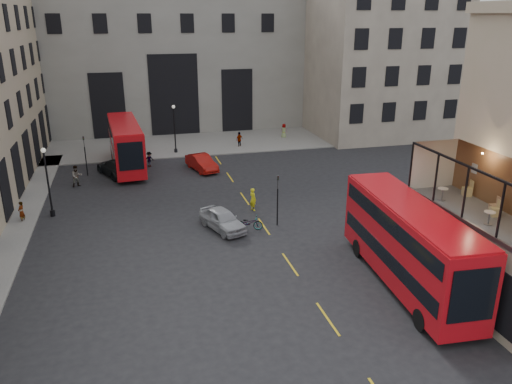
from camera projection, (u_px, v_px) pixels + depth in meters
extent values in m
plane|color=black|center=(364.00, 313.00, 25.53)|extent=(140.00, 140.00, 0.00)
cube|color=black|center=(454.00, 267.00, 26.04)|extent=(0.08, 9.20, 3.00)
cube|color=beige|center=(434.00, 164.00, 29.61)|extent=(3.00, 0.04, 2.90)
cube|color=black|center=(496.00, 164.00, 24.56)|extent=(3.00, 10.00, 0.04)
cube|color=slate|center=(461.00, 219.00, 25.14)|extent=(0.12, 10.00, 0.18)
cube|color=black|center=(469.00, 167.00, 24.22)|extent=(0.12, 10.00, 0.10)
cube|color=beige|center=(474.00, 169.00, 28.25)|extent=(0.04, 0.45, 0.55)
cylinder|color=#FFD899|center=(482.00, 153.00, 26.59)|extent=(0.12, 0.12, 0.05)
cube|color=tan|center=(480.00, 259.00, 26.32)|extent=(3.00, 11.00, 4.50)
cube|color=slate|center=(486.00, 219.00, 25.55)|extent=(3.00, 10.00, 0.10)
cube|color=gray|center=(169.00, 59.00, 65.09)|extent=(34.00, 10.00, 18.00)
cube|color=black|center=(174.00, 96.00, 61.83)|extent=(6.00, 0.12, 10.00)
cube|color=black|center=(108.00, 106.00, 60.26)|extent=(4.00, 0.12, 8.00)
cube|color=black|center=(237.00, 101.00, 64.07)|extent=(4.00, 0.12, 8.00)
cube|color=#A89C87|center=(372.00, 52.00, 63.41)|extent=(16.00, 18.00, 20.00)
cube|color=slate|center=(172.00, 144.00, 58.73)|extent=(40.00, 12.00, 0.12)
cylinder|color=black|center=(277.00, 207.00, 35.76)|extent=(0.10, 0.10, 2.80)
imported|color=black|center=(278.00, 182.00, 35.12)|extent=(0.16, 0.20, 1.00)
cylinder|color=black|center=(86.00, 161.00, 47.02)|extent=(0.10, 0.10, 2.80)
imported|color=black|center=(84.00, 142.00, 46.38)|extent=(0.16, 0.20, 1.00)
cylinder|color=black|center=(48.00, 185.00, 37.05)|extent=(0.14, 0.14, 5.00)
cylinder|color=black|center=(52.00, 213.00, 37.81)|extent=(0.36, 0.36, 0.50)
sphere|color=silver|center=(43.00, 150.00, 36.17)|extent=(0.36, 0.36, 0.36)
cylinder|color=black|center=(175.00, 131.00, 54.26)|extent=(0.14, 0.14, 5.00)
cylinder|color=black|center=(176.00, 151.00, 55.01)|extent=(0.36, 0.36, 0.50)
sphere|color=silver|center=(173.00, 107.00, 53.37)|extent=(0.36, 0.36, 0.36)
cube|color=#B80C15|center=(408.00, 243.00, 27.44)|extent=(3.52, 12.13, 4.25)
cube|color=black|center=(407.00, 253.00, 27.64)|extent=(3.51, 11.48, 0.87)
cube|color=black|center=(411.00, 221.00, 27.00)|extent=(3.51, 11.48, 0.87)
cube|color=#B80C15|center=(412.00, 207.00, 26.72)|extent=(3.39, 11.88, 0.13)
cylinder|color=black|center=(358.00, 248.00, 31.44)|extent=(0.38, 1.11, 1.09)
cylinder|color=black|center=(395.00, 245.00, 31.88)|extent=(0.38, 1.11, 1.09)
cylinder|color=black|center=(421.00, 320.00, 24.01)|extent=(0.38, 1.11, 1.09)
cylinder|color=black|center=(468.00, 315.00, 24.45)|extent=(0.38, 1.11, 1.09)
cube|color=#B80C12|center=(126.00, 144.00, 48.97)|extent=(3.40, 11.72, 4.10)
cube|color=black|center=(126.00, 150.00, 49.16)|extent=(3.40, 11.09, 0.84)
cube|color=black|center=(124.00, 131.00, 48.54)|extent=(3.40, 11.09, 0.84)
cube|color=#B80C12|center=(124.00, 123.00, 48.27)|extent=(3.28, 11.48, 0.13)
cylinder|color=black|center=(113.00, 155.00, 52.57)|extent=(0.36, 1.07, 1.05)
cylinder|color=black|center=(136.00, 153.00, 53.28)|extent=(0.36, 1.07, 1.05)
cylinder|color=black|center=(118.00, 176.00, 45.64)|extent=(0.36, 1.07, 1.05)
cylinder|color=black|center=(144.00, 173.00, 46.35)|extent=(0.36, 1.07, 1.05)
imported|color=#9FA1A7|center=(222.00, 219.00, 35.30)|extent=(3.19, 4.75, 1.50)
imported|color=#940D09|center=(202.00, 163.00, 48.84)|extent=(2.84, 4.94, 1.54)
imported|color=black|center=(117.00, 167.00, 47.18)|extent=(4.31, 6.08, 1.64)
imported|color=gray|center=(249.00, 223.00, 35.31)|extent=(2.07, 1.21, 1.03)
imported|color=yellow|center=(253.00, 199.00, 38.72)|extent=(0.65, 0.78, 1.81)
imported|color=gray|center=(77.00, 176.00, 44.09)|extent=(1.14, 1.03, 1.93)
imported|color=gray|center=(149.00, 159.00, 49.97)|extent=(1.14, 0.96, 1.54)
imported|color=gray|center=(239.00, 140.00, 57.33)|extent=(1.12, 0.95, 1.79)
imported|color=gray|center=(284.00, 131.00, 61.65)|extent=(1.04, 0.98, 1.78)
imported|color=gray|center=(21.00, 212.00, 36.54)|extent=(0.58, 0.68, 1.59)
cylinder|color=white|center=(490.00, 212.00, 24.52)|extent=(0.55, 0.55, 0.04)
cylinder|color=slate|center=(489.00, 218.00, 24.63)|extent=(0.07, 0.07, 0.64)
cylinder|color=slate|center=(488.00, 224.00, 24.74)|extent=(0.40, 0.40, 0.03)
cylinder|color=silver|center=(443.00, 189.00, 27.78)|extent=(0.56, 0.56, 0.04)
cylinder|color=slate|center=(442.00, 194.00, 27.90)|extent=(0.08, 0.08, 0.66)
cylinder|color=slate|center=(442.00, 200.00, 28.01)|extent=(0.41, 0.41, 0.03)
cube|color=tan|center=(495.00, 212.00, 25.70)|extent=(0.50, 0.50, 0.46)
cube|color=tan|center=(500.00, 204.00, 25.56)|extent=(0.12, 0.43, 0.41)
cube|color=tan|center=(494.00, 209.00, 26.06)|extent=(0.51, 0.51, 0.48)
cube|color=tan|center=(499.00, 201.00, 25.93)|extent=(0.11, 0.45, 0.42)
cube|color=tan|center=(467.00, 192.00, 28.59)|extent=(0.56, 0.56, 0.49)
cube|color=tan|center=(472.00, 184.00, 28.44)|extent=(0.15, 0.46, 0.44)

